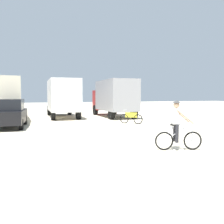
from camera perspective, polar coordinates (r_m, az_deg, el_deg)
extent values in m
plane|color=beige|center=(8.45, 7.86, -9.58)|extent=(120.00, 120.00, 0.00)
cube|color=beige|center=(20.22, -24.68, 3.72)|extent=(2.60, 5.29, 2.70)
cube|color=silver|center=(23.62, -24.27, 2.51)|extent=(2.26, 1.58, 2.00)
cube|color=black|center=(24.32, -24.23, 3.37)|extent=(2.03, 0.16, 0.80)
cylinder|color=black|center=(23.54, -21.73, 0.14)|extent=(0.36, 1.01, 1.00)
cylinder|color=black|center=(18.57, -21.64, -0.83)|extent=(0.36, 1.01, 1.00)
cube|color=white|center=(21.15, -11.76, 4.00)|extent=(2.52, 5.25, 2.70)
cube|color=#2D2D33|center=(24.53, -12.68, 2.81)|extent=(2.23, 1.55, 2.00)
cube|color=black|center=(25.22, -12.86, 3.63)|extent=(2.03, 0.13, 0.80)
cylinder|color=black|center=(24.39, -15.01, 0.41)|extent=(0.34, 1.01, 1.00)
cylinder|color=black|center=(24.60, -10.26, 0.51)|extent=(0.34, 1.01, 1.00)
cylinder|color=black|center=(19.42, -14.09, -0.47)|extent=(0.34, 1.01, 1.00)
cylinder|color=black|center=(19.68, -8.16, -0.33)|extent=(0.34, 1.01, 1.00)
cube|color=#9E9EA3|center=(21.27, 0.96, 4.08)|extent=(2.44, 5.22, 2.70)
cube|color=#B21E1E|center=(24.49, -1.82, 2.90)|extent=(2.21, 1.52, 2.00)
cube|color=black|center=(25.15, -2.31, 3.73)|extent=(2.02, 0.09, 0.80)
cylinder|color=black|center=(24.14, -4.05, 0.50)|extent=(0.33, 1.00, 1.00)
cylinder|color=black|center=(24.76, 0.50, 0.60)|extent=(0.33, 1.00, 1.00)
cylinder|color=black|center=(19.39, -0.13, -0.35)|extent=(0.33, 1.00, 1.00)
cylinder|color=black|center=(20.15, 5.35, -0.20)|extent=(0.33, 1.00, 1.00)
cube|color=black|center=(15.92, -23.53, -0.93)|extent=(2.08, 4.32, 0.76)
cube|color=black|center=(15.73, -23.68, 1.64)|extent=(1.76, 2.22, 0.68)
cylinder|color=black|center=(17.36, -25.44, -1.86)|extent=(0.27, 0.66, 0.64)
cylinder|color=black|center=(17.15, -20.30, -1.78)|extent=(0.27, 0.66, 0.64)
cylinder|color=black|center=(14.57, -21.17, -2.79)|extent=(0.27, 0.66, 0.64)
torus|color=black|center=(9.10, 18.96, -6.59)|extent=(0.67, 0.26, 0.68)
cylinder|color=silver|center=(9.10, 18.96, -6.59)|extent=(0.10, 0.10, 0.08)
torus|color=black|center=(8.77, 12.52, -6.86)|extent=(0.67, 0.26, 0.68)
cylinder|color=silver|center=(8.77, 12.52, -6.86)|extent=(0.10, 0.10, 0.08)
cylinder|color=silver|center=(8.86, 15.68, -4.71)|extent=(1.00, 0.35, 0.68)
cylinder|color=silver|center=(8.88, 16.78, -2.89)|extent=(0.65, 0.24, 0.13)
cylinder|color=silver|center=(8.77, 13.64, -5.02)|extent=(0.39, 0.16, 0.59)
cylinder|color=silver|center=(9.04, 18.85, -4.60)|extent=(0.11, 0.08, 0.64)
cylinder|color=silver|center=(8.99, 18.75, -2.59)|extent=(0.19, 0.51, 0.04)
cube|color=black|center=(8.78, 14.76, -2.99)|extent=(0.26, 0.19, 0.06)
cube|color=silver|center=(8.75, 14.92, -0.98)|extent=(0.29, 0.36, 0.56)
sphere|color=tan|center=(8.74, 15.34, 1.64)|extent=(0.22, 0.22, 0.22)
cone|color=#333333|center=(8.74, 15.36, 2.49)|extent=(0.32, 0.32, 0.10)
cylinder|color=#26262B|center=(8.96, 14.96, -4.79)|extent=(0.12, 0.12, 0.66)
cylinder|color=#26262B|center=(8.72, 15.48, -5.04)|extent=(0.12, 0.12, 0.66)
cylinder|color=tan|center=(9.03, 16.61, -0.95)|extent=(0.62, 0.19, 0.53)
cylinder|color=tan|center=(8.69, 17.39, -1.16)|extent=(0.60, 0.27, 0.53)
torus|color=black|center=(16.74, 2.98, -1.60)|extent=(0.50, 0.54, 0.68)
torus|color=black|center=(16.33, 6.32, -1.76)|extent=(0.50, 0.54, 0.68)
cube|color=gold|center=(16.51, 4.63, -0.72)|extent=(0.63, 0.69, 0.36)
cylinder|color=silver|center=(16.67, 3.14, 0.48)|extent=(0.39, 0.36, 0.04)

